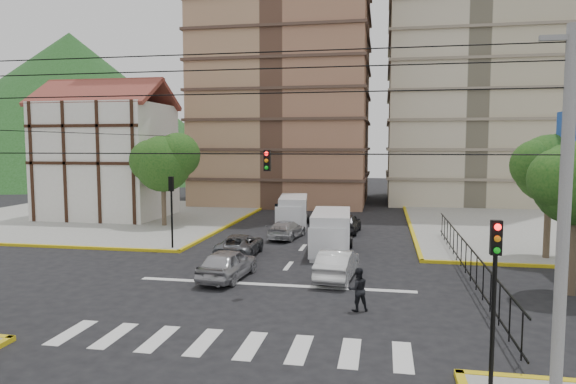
% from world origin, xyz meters
% --- Properties ---
extents(ground, '(160.00, 160.00, 0.00)m').
position_xyz_m(ground, '(0.00, 0.00, 0.00)').
color(ground, black).
rests_on(ground, ground).
extents(sidewalk_nw, '(26.00, 26.00, 0.15)m').
position_xyz_m(sidewalk_nw, '(-20.00, 20.00, 0.07)').
color(sidewalk_nw, gray).
rests_on(sidewalk_nw, ground).
extents(crosswalk_stripes, '(12.00, 2.40, 0.01)m').
position_xyz_m(crosswalk_stripes, '(0.00, -6.00, 0.01)').
color(crosswalk_stripes, silver).
rests_on(crosswalk_stripes, ground).
extents(stop_line, '(13.00, 0.40, 0.01)m').
position_xyz_m(stop_line, '(0.00, 1.20, 0.01)').
color(stop_line, silver).
rests_on(stop_line, ground).
extents(tudor_building, '(10.80, 8.05, 12.23)m').
position_xyz_m(tudor_building, '(-19.00, 20.00, 5.25)').
color(tudor_building, silver).
rests_on(tudor_building, ground).
extents(distant_hill, '(70.00, 70.00, 28.00)m').
position_xyz_m(distant_hill, '(-55.00, 70.00, 14.00)').
color(distant_hill, '#1A4416').
rests_on(distant_hill, ground).
extents(park_fence, '(0.10, 22.50, 1.66)m').
position_xyz_m(park_fence, '(9.00, 4.50, 0.00)').
color(park_fence, black).
rests_on(park_fence, ground).
extents(tree_park_c, '(4.65, 3.80, 7.25)m').
position_xyz_m(tree_park_c, '(14.09, 9.01, 5.34)').
color(tree_park_c, '#473828').
rests_on(tree_park_c, ground).
extents(tree_tudor, '(5.39, 4.40, 7.43)m').
position_xyz_m(tree_tudor, '(-11.90, 16.01, 5.22)').
color(tree_tudor, '#473828').
rests_on(tree_tudor, ground).
extents(traffic_light_se, '(0.28, 0.22, 4.40)m').
position_xyz_m(traffic_light_se, '(7.80, -7.80, 3.11)').
color(traffic_light_se, black).
rests_on(traffic_light_se, ground).
extents(traffic_light_nw, '(0.28, 0.22, 4.40)m').
position_xyz_m(traffic_light_nw, '(-7.80, 7.80, 3.11)').
color(traffic_light_nw, black).
rests_on(traffic_light_nw, ground).
extents(traffic_light_hanging, '(18.00, 9.12, 0.92)m').
position_xyz_m(traffic_light_hanging, '(0.00, -2.04, 5.90)').
color(traffic_light_hanging, black).
rests_on(traffic_light_hanging, ground).
extents(utility_pole_se, '(1.40, 0.28, 9.00)m').
position_xyz_m(utility_pole_se, '(9.00, -9.00, 4.77)').
color(utility_pole_se, slate).
rests_on(utility_pole_se, ground).
extents(van_right_lane, '(2.52, 5.69, 2.51)m').
position_xyz_m(van_right_lane, '(1.93, 8.36, 1.22)').
color(van_right_lane, silver).
rests_on(van_right_lane, ground).
extents(van_left_lane, '(2.77, 5.58, 2.41)m').
position_xyz_m(van_left_lane, '(-2.05, 17.95, 1.17)').
color(van_left_lane, silver).
rests_on(van_left_lane, ground).
extents(car_silver_front_left, '(2.20, 4.55, 1.50)m').
position_xyz_m(car_silver_front_left, '(-2.40, 1.85, 0.75)').
color(car_silver_front_left, '#AAAAAF').
rests_on(car_silver_front_left, ground).
extents(car_white_front_right, '(1.92, 4.53, 1.45)m').
position_xyz_m(car_white_front_right, '(2.81, 2.80, 0.73)').
color(car_white_front_right, silver).
rests_on(car_white_front_right, ground).
extents(car_grey_mid_left, '(2.24, 4.66, 1.28)m').
position_xyz_m(car_grey_mid_left, '(-3.26, 7.01, 0.64)').
color(car_grey_mid_left, '#595C61').
rests_on(car_grey_mid_left, ground).
extents(car_silver_rear_left, '(2.36, 4.50, 1.24)m').
position_xyz_m(car_silver_rear_left, '(-1.61, 12.98, 0.62)').
color(car_silver_rear_left, '#B1B2B6').
rests_on(car_silver_rear_left, ground).
extents(car_darkgrey_mid_right, '(2.05, 4.44, 1.47)m').
position_xyz_m(car_darkgrey_mid_right, '(2.37, 15.97, 0.74)').
color(car_darkgrey_mid_right, black).
rests_on(car_darkgrey_mid_right, ground).
extents(car_white_rear_right, '(1.53, 3.89, 1.26)m').
position_xyz_m(car_white_rear_right, '(1.02, 20.55, 0.63)').
color(car_white_rear_right, white).
rests_on(car_white_rear_right, ground).
extents(pedestrian_crosswalk, '(1.00, 0.88, 1.71)m').
position_xyz_m(pedestrian_crosswalk, '(4.02, -1.82, 0.85)').
color(pedestrian_crosswalk, black).
rests_on(pedestrian_crosswalk, ground).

